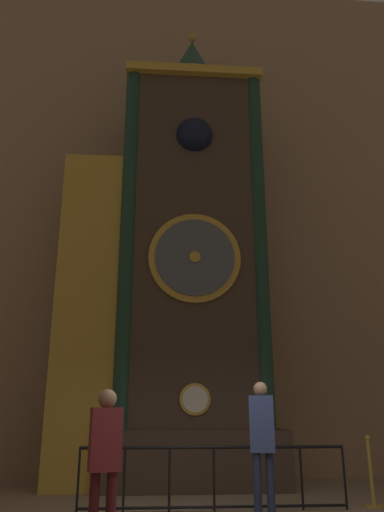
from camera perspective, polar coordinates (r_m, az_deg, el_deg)
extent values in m
cube|color=#997A5B|center=(12.99, 0.25, 6.49)|extent=(24.00, 0.30, 13.31)
cube|color=#423328|center=(10.46, 0.00, -22.10)|extent=(3.61, 1.61, 1.08)
cube|color=#423328|center=(11.04, 0.00, 1.84)|extent=(2.89, 1.40, 7.91)
cube|color=gold|center=(12.75, 0.04, 18.62)|extent=(3.12, 1.54, 0.20)
cylinder|color=gold|center=(9.70, 0.34, -16.05)|extent=(0.58, 0.05, 0.58)
cylinder|color=silver|center=(9.67, 0.36, -16.04)|extent=(0.48, 0.03, 0.48)
cylinder|color=gold|center=(10.15, 0.31, -0.19)|extent=(1.89, 0.07, 1.89)
cylinder|color=#4C515B|center=(10.10, 0.34, -0.11)|extent=(1.62, 0.04, 1.62)
cylinder|color=gold|center=(10.09, 0.35, -0.08)|extent=(0.23, 0.03, 0.23)
cube|color=black|center=(11.77, 0.08, 12.43)|extent=(1.04, 0.42, 1.04)
sphere|color=black|center=(11.41, 0.25, 13.46)|extent=(0.83, 0.83, 0.83)
cylinder|color=#193828|center=(10.46, -7.30, 3.09)|extent=(0.34, 0.34, 7.91)
cylinder|color=#193828|center=(10.67, 7.65, 2.69)|extent=(0.34, 0.34, 7.91)
cylinder|color=gold|center=(12.98, 0.00, 19.24)|extent=(1.04, 1.04, 0.30)
cone|color=#1C3D2C|center=(13.40, 0.00, 21.59)|extent=(0.99, 0.99, 1.07)
sphere|color=gold|center=(13.82, 0.00, 23.70)|extent=(0.20, 0.20, 0.20)
cube|color=brown|center=(10.71, -11.49, -6.46)|extent=(1.26, 1.19, 6.73)
cube|color=gold|center=(10.11, -11.89, -5.81)|extent=(1.32, 0.06, 6.73)
cylinder|color=black|center=(8.20, -12.87, -23.63)|extent=(0.04, 0.04, 0.91)
cylinder|color=black|center=(8.14, -7.76, -23.93)|extent=(0.04, 0.04, 0.91)
cylinder|color=black|center=(8.13, -2.60, -24.07)|extent=(0.04, 0.04, 0.91)
cylinder|color=black|center=(8.18, 2.53, -24.02)|extent=(0.04, 0.04, 0.91)
cylinder|color=black|center=(8.29, 7.56, -23.82)|extent=(0.04, 0.04, 0.91)
cylinder|color=black|center=(8.45, 12.41, -23.46)|extent=(0.04, 0.04, 0.91)
cylinder|color=black|center=(8.65, 17.03, -22.98)|extent=(0.04, 0.04, 0.91)
cylinder|color=black|center=(8.15, 2.49, -21.00)|extent=(4.02, 0.05, 0.05)
cylinder|color=black|center=(8.24, 2.57, -26.74)|extent=(4.02, 0.04, 0.04)
cylinder|color=#461518|center=(6.02, -11.20, -26.75)|extent=(0.11, 0.11, 0.79)
cylinder|color=#461518|center=(6.01, -9.29, -26.87)|extent=(0.11, 0.11, 0.79)
cube|color=maroon|center=(5.93, -9.85, -19.90)|extent=(0.38, 0.29, 0.66)
sphere|color=#8C664C|center=(5.93, -9.64, -15.78)|extent=(0.21, 0.21, 0.21)
cylinder|color=#1B213A|center=(7.49, 7.50, -24.68)|extent=(0.11, 0.11, 0.87)
cylinder|color=#1B213A|center=(7.53, 8.98, -24.58)|extent=(0.11, 0.11, 0.87)
cube|color=navy|center=(7.45, 7.96, -18.43)|extent=(0.38, 0.28, 0.76)
sphere|color=#8C664C|center=(7.45, 7.81, -14.82)|extent=(0.20, 0.20, 0.20)
cylinder|color=#B28E33|center=(9.03, 20.09, -25.24)|extent=(0.28, 0.28, 0.04)
cylinder|color=#B28E33|center=(8.97, 19.76, -22.31)|extent=(0.06, 0.06, 0.97)
sphere|color=#B28E33|center=(8.93, 19.41, -19.00)|extent=(0.09, 0.09, 0.09)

